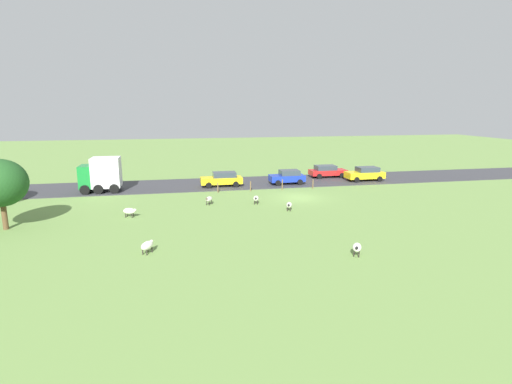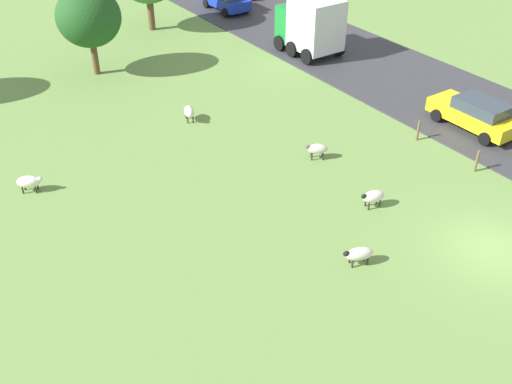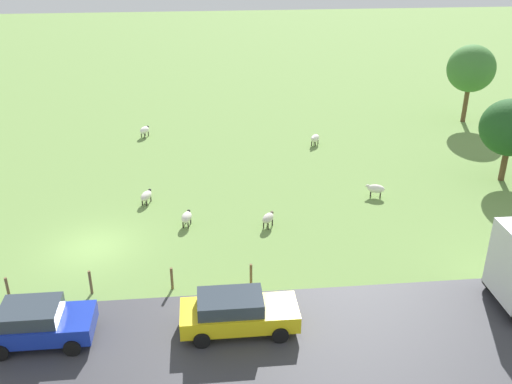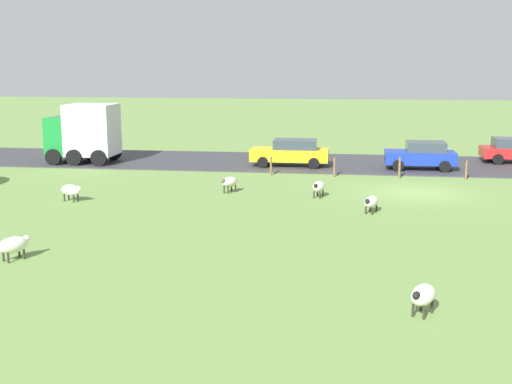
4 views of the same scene
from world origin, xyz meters
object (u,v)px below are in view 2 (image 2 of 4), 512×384
at_px(sheep_4, 29,182).
at_px(tree_0, 89,17).
at_px(car_3, 476,113).
at_px(truck_0, 311,25).
at_px(sheep_1, 317,149).
at_px(sheep_5, 373,197).
at_px(sheep_0, 359,254).
at_px(sheep_3, 189,112).

xyz_separation_m(sheep_4, tree_0, (7.17, 10.34, 2.91)).
bearing_deg(car_3, truck_0, 91.55).
height_order(sheep_1, tree_0, tree_0).
bearing_deg(sheep_5, truck_0, 59.93).
distance_m(sheep_0, truck_0, 20.42).
bearing_deg(sheep_4, sheep_0, -53.91).
distance_m(sheep_1, tree_0, 16.03).
xyz_separation_m(sheep_3, truck_0, (10.87, 3.74, 1.39)).
relative_size(sheep_5, truck_0, 0.27).
distance_m(sheep_3, car_3, 14.29).
xyz_separation_m(sheep_3, car_3, (11.21, -8.85, 0.37)).
relative_size(sheep_4, tree_0, 0.22).
height_order(sheep_5, tree_0, tree_0).
height_order(sheep_0, sheep_3, sheep_3).
xyz_separation_m(sheep_3, sheep_5, (2.41, -10.88, -0.01)).
xyz_separation_m(sheep_5, truck_0, (8.46, 14.61, 1.40)).
height_order(truck_0, car_3, truck_0).
distance_m(sheep_3, sheep_5, 11.14).
bearing_deg(tree_0, sheep_1, -73.32).
bearing_deg(car_3, sheep_3, 141.71).
bearing_deg(sheep_5, tree_0, 101.60).
distance_m(sheep_1, truck_0, 13.12).
bearing_deg(truck_0, tree_0, 159.15).
bearing_deg(sheep_4, sheep_3, 12.07).
bearing_deg(car_3, sheep_4, 160.70).
height_order(sheep_4, truck_0, truck_0).
relative_size(sheep_1, car_3, 0.23).
bearing_deg(sheep_3, sheep_1, -65.92).
xyz_separation_m(truck_0, car_3, (0.34, -12.59, -1.02)).
bearing_deg(sheep_0, truck_0, 56.13).
height_order(sheep_0, sheep_1, sheep_1).
bearing_deg(sheep_5, sheep_4, 141.03).
height_order(sheep_3, car_3, car_3).
relative_size(sheep_4, truck_0, 0.28).
xyz_separation_m(sheep_5, car_3, (8.80, 2.03, 0.38)).
relative_size(sheep_3, truck_0, 0.29).
bearing_deg(sheep_4, car_3, -19.30).
height_order(sheep_0, tree_0, tree_0).
bearing_deg(sheep_3, sheep_0, -92.10).
relative_size(sheep_5, tree_0, 0.21).
xyz_separation_m(sheep_1, tree_0, (-4.53, 15.11, 2.89)).
xyz_separation_m(sheep_0, sheep_4, (-8.25, 11.31, 0.03)).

